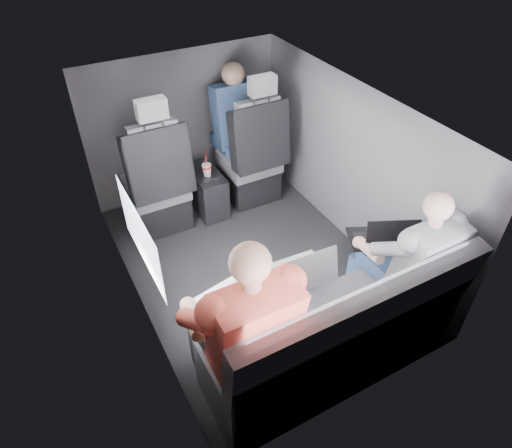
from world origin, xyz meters
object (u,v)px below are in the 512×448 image
passenger_front_right (235,116)px  center_console (207,191)px  front_seat_right (252,162)px  passenger_rear_right (407,259)px  soda_cup (207,170)px  laptop_black (381,238)px  laptop_silver (303,270)px  passenger_rear_left (242,326)px  front_seat_left (158,189)px  rear_bench (335,337)px  laptop_white (231,299)px

passenger_front_right → center_console: bearing=-152.1°
center_console → front_seat_right: bearing=-5.1°
front_seat_right → passenger_rear_right: 1.82m
soda_cup → laptop_black: bearing=-70.2°
center_console → passenger_rear_right: 1.98m
laptop_silver → passenger_front_right: bearing=76.0°
passenger_rear_left → front_seat_left: bearing=86.0°
rear_bench → passenger_front_right: passenger_front_right is taller
front_seat_left → laptop_white: (-0.08, -1.59, 0.23)m
front_seat_right → center_console: (-0.45, 0.04, -0.20)m
soda_cup → passenger_rear_right: size_ratio=0.21×
laptop_silver → center_console: bearing=88.3°
front_seat_right → passenger_rear_right: size_ratio=1.07×
laptop_silver → passenger_rear_left: bearing=-157.6°
front_seat_right → laptop_white: size_ratio=3.55×
laptop_white → soda_cup: bearing=71.4°
front_seat_right → passenger_rear_right: bearing=-85.7°
laptop_silver → laptop_white: bearing=179.8°
laptop_silver → passenger_rear_left: size_ratio=0.27×
laptop_black → front_seat_right: bearing=94.0°
rear_bench → passenger_rear_right: bearing=9.3°
rear_bench → passenger_rear_left: size_ratio=1.23×
center_console → passenger_front_right: 0.72m
soda_cup → laptop_silver: laptop_silver is taller
passenger_rear_left → laptop_silver: bearing=22.4°
laptop_white → passenger_rear_left: bearing=-101.1°
laptop_white → laptop_black: bearing=0.1°
front_seat_right → passenger_front_right: bearing=98.6°
front_seat_left → laptop_black: bearing=-57.5°
passenger_rear_right → front_seat_right: bearing=94.3°
rear_bench → laptop_white: bearing=149.6°
laptop_silver → passenger_rear_left: (-0.53, -0.22, 0.03)m
front_seat_right → center_console: bearing=174.9°
center_console → soda_cup: bearing=-94.1°
laptop_silver → rear_bench: bearing=-81.1°
soda_cup → passenger_rear_right: passenger_rear_right is taller
passenger_rear_left → passenger_front_right: size_ratio=1.61×
rear_bench → soda_cup: 1.89m
front_seat_left → laptop_black: (1.01, -1.59, 0.23)m
passenger_rear_left → center_console: bearing=72.6°
front_seat_right → front_seat_left: bearing=180.0°
front_seat_left → front_seat_right: bearing=0.0°
passenger_rear_right → passenger_rear_left: bearing=-179.9°
rear_bench → center_console: bearing=90.0°
passenger_rear_right → center_console: bearing=107.6°
front_seat_left → rear_bench: bearing=-76.7°
laptop_black → passenger_rear_left: passenger_rear_left is taller
front_seat_right → laptop_silver: 1.68m
laptop_silver → laptop_black: laptop_black is taller
passenger_rear_left → laptop_black: bearing=11.1°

